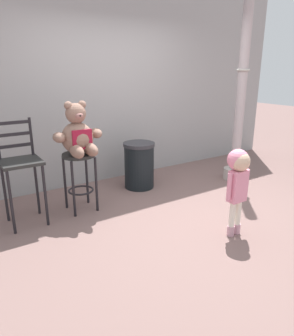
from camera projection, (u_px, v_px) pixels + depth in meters
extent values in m
plane|color=#795C57|center=(174.00, 217.00, 3.88)|extent=(24.00, 24.00, 0.00)
cube|color=#9A9898|center=(102.00, 65.00, 4.82)|extent=(7.08, 0.30, 3.56)
cylinder|color=#242523|center=(79.00, 155.00, 3.87)|extent=(0.40, 0.40, 0.04)
cylinder|color=black|center=(73.00, 189.00, 3.78)|extent=(0.03, 0.03, 0.70)
cylinder|color=black|center=(96.00, 185.00, 3.94)|extent=(0.03, 0.03, 0.70)
cylinder|color=black|center=(65.00, 182.00, 4.02)|extent=(0.03, 0.03, 0.70)
cylinder|color=black|center=(87.00, 178.00, 4.18)|extent=(0.03, 0.03, 0.70)
torus|color=black|center=(81.00, 190.00, 4.01)|extent=(0.32, 0.32, 0.02)
sphere|color=#8D6958|center=(77.00, 138.00, 3.80)|extent=(0.38, 0.38, 0.38)
cube|color=maroon|center=(82.00, 140.00, 3.68)|extent=(0.24, 0.03, 0.23)
sphere|color=#8D6958|center=(76.00, 113.00, 3.71)|extent=(0.24, 0.24, 0.24)
ellipsoid|color=#9C6861|center=(79.00, 116.00, 3.64)|extent=(0.10, 0.08, 0.07)
sphere|color=black|center=(80.00, 116.00, 3.61)|extent=(0.03, 0.03, 0.03)
sphere|color=#8D6958|center=(68.00, 106.00, 3.64)|extent=(0.10, 0.10, 0.10)
sphere|color=#8D6958|center=(82.00, 105.00, 3.73)|extent=(0.10, 0.10, 0.10)
ellipsoid|color=#8D6958|center=(59.00, 137.00, 3.65)|extent=(0.13, 0.21, 0.12)
ellipsoid|color=#8D6958|center=(96.00, 133.00, 3.89)|extent=(0.13, 0.21, 0.12)
ellipsoid|color=#8D6958|center=(77.00, 151.00, 3.65)|extent=(0.13, 0.33, 0.15)
ellipsoid|color=#8D6958|center=(91.00, 149.00, 3.74)|extent=(0.13, 0.33, 0.15)
cylinder|color=#CC96A6|center=(231.00, 231.00, 3.43)|extent=(0.08, 0.08, 0.11)
cylinder|color=silver|center=(232.00, 214.00, 3.37)|extent=(0.06, 0.06, 0.28)
cylinder|color=#CC96A6|center=(237.00, 228.00, 3.48)|extent=(0.08, 0.08, 0.11)
cylinder|color=silver|center=(238.00, 212.00, 3.42)|extent=(0.06, 0.06, 0.28)
cube|color=pink|center=(238.00, 186.00, 3.30)|extent=(0.20, 0.11, 0.34)
cylinder|color=pink|center=(229.00, 187.00, 3.23)|extent=(0.05, 0.05, 0.29)
cylinder|color=pink|center=(246.00, 182.00, 3.36)|extent=(0.05, 0.05, 0.29)
sphere|color=#D8B293|center=(240.00, 161.00, 3.22)|extent=(0.21, 0.21, 0.21)
sphere|color=pink|center=(238.00, 160.00, 3.24)|extent=(0.22, 0.22, 0.22)
cylinder|color=black|center=(139.00, 167.00, 4.76)|extent=(0.44, 0.44, 0.64)
cylinder|color=#2D2D33|center=(139.00, 144.00, 4.65)|extent=(0.47, 0.47, 0.05)
cylinder|color=#B4A9A1|center=(234.00, 173.00, 5.18)|extent=(0.34, 0.34, 0.18)
cylinder|color=#AEA0A2|center=(242.00, 80.00, 4.73)|extent=(0.14, 0.14, 2.78)
torus|color=#ADA89E|center=(243.00, 70.00, 4.69)|extent=(0.19, 0.19, 0.04)
cube|color=#242523|center=(21.00, 162.00, 3.50)|extent=(0.43, 0.43, 0.03)
cylinder|color=black|center=(11.00, 203.00, 3.38)|extent=(0.03, 0.03, 0.73)
cylinder|color=black|center=(45.00, 196.00, 3.57)|extent=(0.03, 0.03, 0.73)
cylinder|color=black|center=(5.00, 192.00, 3.67)|extent=(0.03, 0.03, 0.73)
cylinder|color=black|center=(37.00, 186.00, 3.86)|extent=(0.03, 0.03, 0.73)
cylinder|color=black|center=(31.00, 136.00, 3.67)|extent=(0.03, 0.03, 0.44)
cube|color=black|center=(16.00, 146.00, 3.60)|extent=(0.36, 0.02, 0.04)
cube|color=black|center=(14.00, 134.00, 3.56)|extent=(0.36, 0.02, 0.04)
cube|color=black|center=(13.00, 123.00, 3.52)|extent=(0.36, 0.02, 0.04)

